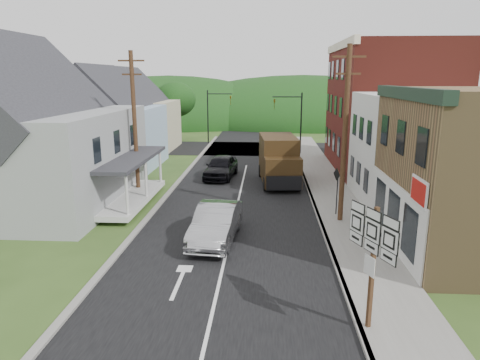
% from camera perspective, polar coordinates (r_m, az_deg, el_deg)
% --- Properties ---
extents(ground, '(120.00, 120.00, 0.00)m').
position_cam_1_polar(ground, '(19.67, -1.60, -8.67)').
color(ground, '#2D4719').
rests_on(ground, ground).
extents(road, '(9.00, 90.00, 0.02)m').
position_cam_1_polar(road, '(29.15, 0.14, -1.22)').
color(road, black).
rests_on(road, ground).
extents(cross_road, '(60.00, 9.00, 0.02)m').
position_cam_1_polar(cross_road, '(45.77, 1.40, 4.22)').
color(cross_road, black).
rests_on(cross_road, ground).
extents(sidewalk_right, '(2.80, 55.00, 0.15)m').
position_cam_1_polar(sidewalk_right, '(27.48, 12.27, -2.30)').
color(sidewalk_right, slate).
rests_on(sidewalk_right, ground).
extents(curb_right, '(0.20, 55.00, 0.15)m').
position_cam_1_polar(curb_right, '(27.31, 9.47, -2.27)').
color(curb_right, slate).
rests_on(curb_right, ground).
extents(curb_left, '(0.30, 55.00, 0.12)m').
position_cam_1_polar(curb_left, '(27.88, -9.70, -1.98)').
color(curb_left, slate).
rests_on(curb_left, ground).
extents(storefront_white, '(8.00, 7.00, 6.50)m').
position_cam_1_polar(storefront_white, '(27.71, 23.89, 3.70)').
color(storefront_white, silver).
rests_on(storefront_white, ground).
extents(storefront_red, '(8.00, 12.00, 10.00)m').
position_cam_1_polar(storefront_red, '(36.51, 19.06, 9.01)').
color(storefront_red, maroon).
rests_on(storefront_red, ground).
extents(house_gray, '(10.20, 12.24, 8.35)m').
position_cam_1_polar(house_gray, '(27.92, -25.94, 5.61)').
color(house_gray, gray).
rests_on(house_gray, ground).
extents(house_blue, '(7.14, 8.16, 7.28)m').
position_cam_1_polar(house_blue, '(37.53, -16.35, 7.30)').
color(house_blue, '#9BB6D4').
rests_on(house_blue, ground).
extents(house_cream, '(7.14, 8.16, 7.28)m').
position_cam_1_polar(house_cream, '(46.21, -13.19, 8.57)').
color(house_cream, '#BDB792').
rests_on(house_cream, ground).
extents(utility_pole_right, '(1.60, 0.26, 9.00)m').
position_cam_1_polar(utility_pole_right, '(22.17, 13.80, 5.95)').
color(utility_pole_right, '#472D19').
rests_on(utility_pole_right, ground).
extents(utility_pole_left, '(1.60, 0.26, 9.00)m').
position_cam_1_polar(utility_pole_left, '(27.52, -13.87, 7.37)').
color(utility_pole_left, '#472D19').
rests_on(utility_pole_left, ground).
extents(traffic_signal_right, '(2.87, 0.20, 6.00)m').
position_cam_1_polar(traffic_signal_right, '(41.88, 7.20, 8.42)').
color(traffic_signal_right, black).
rests_on(traffic_signal_right, ground).
extents(traffic_signal_left, '(2.87, 0.20, 6.00)m').
position_cam_1_polar(traffic_signal_left, '(49.14, -3.51, 9.25)').
color(traffic_signal_left, black).
rests_on(traffic_signal_left, ground).
extents(tree_left_b, '(4.80, 4.80, 6.94)m').
position_cam_1_polar(tree_left_b, '(35.54, -28.46, 7.83)').
color(tree_left_b, '#382616').
rests_on(tree_left_b, ground).
extents(tree_left_c, '(5.80, 5.80, 8.41)m').
position_cam_1_polar(tree_left_c, '(43.40, -25.35, 10.31)').
color(tree_left_c, '#382616').
rests_on(tree_left_c, ground).
extents(tree_left_d, '(4.80, 4.80, 6.94)m').
position_cam_1_polar(tree_left_d, '(51.32, -8.62, 10.57)').
color(tree_left_d, '#382616').
rests_on(tree_left_d, ground).
extents(forested_ridge, '(90.00, 30.00, 16.00)m').
position_cam_1_polar(forested_ridge, '(73.53, 2.23, 7.76)').
color(forested_ridge, '#133811').
rests_on(forested_ridge, ground).
extents(silver_sedan, '(2.19, 5.23, 1.68)m').
position_cam_1_polar(silver_sedan, '(19.94, -3.21, -5.80)').
color(silver_sedan, '#9D9DA2').
rests_on(silver_sedan, ground).
extents(dark_sedan, '(2.53, 5.15, 1.69)m').
position_cam_1_polar(dark_sedan, '(32.27, -2.55, 1.76)').
color(dark_sedan, black).
rests_on(dark_sedan, ground).
extents(delivery_van, '(2.94, 6.18, 3.35)m').
position_cam_1_polar(delivery_van, '(30.46, 5.20, 2.64)').
color(delivery_van, black).
rests_on(delivery_van, ground).
extents(route_sign_cluster, '(0.90, 2.01, 3.75)m').
position_cam_1_polar(route_sign_cluster, '(13.00, 17.21, -9.05)').
color(route_sign_cluster, '#472D19').
rests_on(route_sign_cluster, sidewalk_right).
extents(warning_sign, '(0.26, 0.68, 2.59)m').
position_cam_1_polar(warning_sign, '(23.58, 12.81, -0.62)').
color(warning_sign, black).
rests_on(warning_sign, sidewalk_right).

